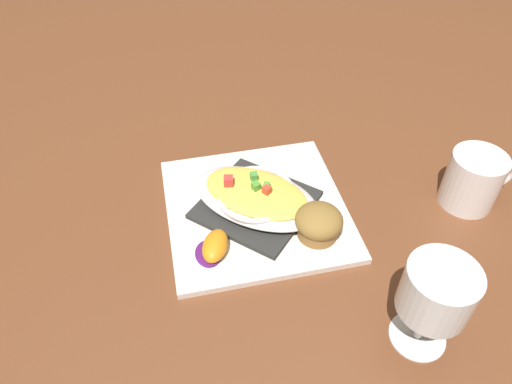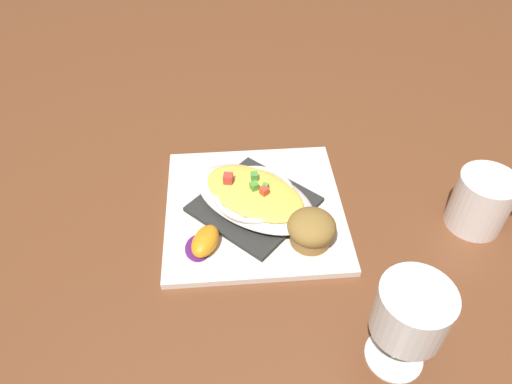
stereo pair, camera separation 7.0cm
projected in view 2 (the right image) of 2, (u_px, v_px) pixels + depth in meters
The scene contains 8 objects.
ground_plane at pixel (256, 211), 0.73m from camera, with size 2.60×2.60×0.00m, color brown.
square_plate at pixel (256, 209), 0.73m from camera, with size 0.27×0.27×0.01m, color white.
folded_napkin at pixel (256, 204), 0.72m from camera, with size 0.15×0.15×0.01m, color #2B2C2A.
gratin_dish at pixel (256, 195), 0.71m from camera, with size 0.21×0.23×0.04m.
muffin at pixel (313, 229), 0.66m from camera, with size 0.07×0.07×0.05m.
orange_garnish at pixel (206, 242), 0.66m from camera, with size 0.06×0.06×0.03m.
coffee_mug at pixel (483, 204), 0.69m from camera, with size 0.08×0.11×0.09m.
stemmed_glass at pixel (413, 315), 0.50m from camera, with size 0.08×0.08×0.13m.
Camera 2 is at (0.50, -0.00, 0.53)m, focal length 33.58 mm.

